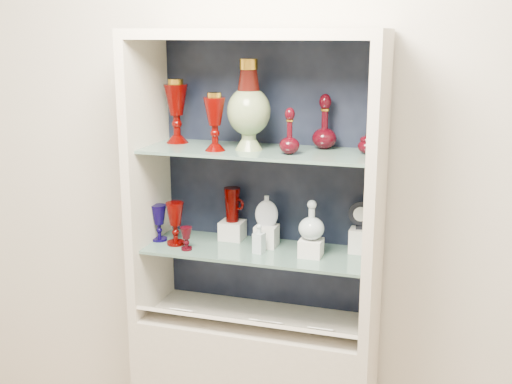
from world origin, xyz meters
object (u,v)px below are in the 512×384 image
(pedestal_lamp_left, at_px, (176,111))
(ruby_decanter_b, at_px, (325,120))
(lidded_bowl, at_px, (368,143))
(flat_flask, at_px, (267,210))
(enamel_urn, at_px, (249,105))
(cobalt_goblet, at_px, (159,223))
(ruby_pitcher, at_px, (232,205))
(pedestal_lamp_right, at_px, (215,122))
(ruby_goblet_small, at_px, (186,239))
(cameo_medallion, at_px, (361,215))
(clear_round_decanter, at_px, (312,221))
(ruby_goblet_tall, at_px, (175,224))
(clear_square_bottle, at_px, (259,238))
(ruby_decanter_a, at_px, (290,128))

(pedestal_lamp_left, distance_m, ruby_decanter_b, 0.63)
(lidded_bowl, xyz_separation_m, flat_flask, (-0.41, 0.01, -0.31))
(pedestal_lamp_left, distance_m, enamel_urn, 0.35)
(cobalt_goblet, relative_size, flat_flask, 1.19)
(ruby_decanter_b, height_order, ruby_pitcher, ruby_decanter_b)
(pedestal_lamp_right, relative_size, ruby_goblet_small, 2.36)
(lidded_bowl, height_order, ruby_pitcher, lidded_bowl)
(pedestal_lamp_right, relative_size, cameo_medallion, 1.97)
(clear_round_decanter, bearing_deg, cameo_medallion, 30.48)
(pedestal_lamp_right, height_order, ruby_goblet_tall, pedestal_lamp_right)
(pedestal_lamp_right, bearing_deg, clear_square_bottle, 9.19)
(pedestal_lamp_left, bearing_deg, ruby_decanter_b, 3.56)
(lidded_bowl, xyz_separation_m, cameo_medallion, (-0.02, 0.05, -0.30))
(ruby_decanter_b, relative_size, lidded_bowl, 2.71)
(pedestal_lamp_right, bearing_deg, flat_flask, 33.71)
(ruby_decanter_b, bearing_deg, cobalt_goblet, -170.66)
(ruby_goblet_tall, bearing_deg, pedestal_lamp_left, 104.07)
(ruby_decanter_b, distance_m, flat_flask, 0.44)
(ruby_goblet_tall, relative_size, flat_flask, 1.38)
(lidded_bowl, relative_size, flat_flask, 0.65)
(flat_flask, relative_size, clear_round_decanter, 0.86)
(pedestal_lamp_left, xyz_separation_m, ruby_decanter_a, (0.52, -0.12, -0.03))
(ruby_goblet_small, bearing_deg, cameo_medallion, 15.03)
(clear_round_decanter, bearing_deg, ruby_decanter_b, 80.12)
(cameo_medallion, bearing_deg, ruby_goblet_tall, 179.27)
(pedestal_lamp_right, height_order, clear_round_decanter, pedestal_lamp_right)
(cameo_medallion, bearing_deg, enamel_urn, -178.49)
(lidded_bowl, xyz_separation_m, clear_square_bottle, (-0.41, -0.08, -0.40))
(ruby_decanter_b, relative_size, cameo_medallion, 2.01)
(pedestal_lamp_right, height_order, ruby_pitcher, pedestal_lamp_right)
(enamel_urn, height_order, ruby_decanter_a, enamel_urn)
(cameo_medallion, bearing_deg, clear_round_decanter, -160.18)
(pedestal_lamp_left, relative_size, cobalt_goblet, 1.69)
(pedestal_lamp_left, xyz_separation_m, cameo_medallion, (0.79, 0.03, -0.40))
(flat_flask, bearing_deg, pedestal_lamp_left, 163.14)
(lidded_bowl, xyz_separation_m, cobalt_goblet, (-0.87, -0.05, -0.38))
(pedestal_lamp_right, distance_m, clear_square_bottle, 0.51)
(ruby_goblet_tall, bearing_deg, flat_flask, 14.23)
(ruby_goblet_tall, relative_size, clear_square_bottle, 1.50)
(ruby_goblet_tall, distance_m, ruby_goblet_small, 0.10)
(ruby_decanter_b, bearing_deg, ruby_goblet_small, -159.79)
(cobalt_goblet, bearing_deg, flat_flask, 8.02)
(pedestal_lamp_right, distance_m, clear_round_decanter, 0.55)
(lidded_bowl, bearing_deg, cameo_medallion, 114.72)
(enamel_urn, distance_m, ruby_pitcher, 0.47)
(ruby_decanter_a, bearing_deg, enamel_urn, 164.53)
(lidded_bowl, bearing_deg, ruby_goblet_small, -169.17)
(ruby_decanter_a, height_order, lidded_bowl, ruby_decanter_a)
(ruby_goblet_small, height_order, cameo_medallion, cameo_medallion)
(ruby_decanter_a, height_order, ruby_pitcher, ruby_decanter_a)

